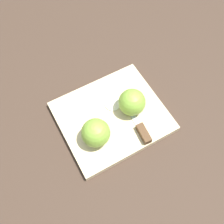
{
  "coord_description": "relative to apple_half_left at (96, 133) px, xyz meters",
  "views": [
    {
      "loc": [
        -0.22,
        -0.33,
        0.78
      ],
      "look_at": [
        0.0,
        0.0,
        0.04
      ],
      "focal_mm": 42.0,
      "sensor_mm": 36.0,
      "label": 1
    }
  ],
  "objects": [
    {
      "name": "apple_slice",
      "position": [
        0.11,
        0.07,
        -0.04
      ],
      "size": [
        0.05,
        0.05,
        0.0
      ],
      "color": "beige",
      "rests_on": "cutting_board"
    },
    {
      "name": "ground_plane",
      "position": [
        0.09,
        0.04,
        -0.07
      ],
      "size": [
        4.0,
        4.0,
        0.0
      ],
      "primitive_type": "plane",
      "color": "#38281E"
    },
    {
      "name": "apple_half_left",
      "position": [
        0.0,
        0.0,
        0.0
      ],
      "size": [
        0.09,
        0.09,
        0.09
      ],
      "rotation": [
        0.0,
        0.0,
        2.62
      ],
      "color": "olive",
      "rests_on": "cutting_board"
    },
    {
      "name": "knife",
      "position": [
        0.13,
        -0.07,
        -0.03
      ],
      "size": [
        0.05,
        0.16,
        0.02
      ],
      "rotation": [
        0.0,
        0.0,
        1.4
      ],
      "color": "silver",
      "rests_on": "cutting_board"
    },
    {
      "name": "cutting_board",
      "position": [
        0.09,
        0.04,
        -0.06
      ],
      "size": [
        0.36,
        0.32,
        0.02
      ],
      "color": "#D1B789",
      "rests_on": "ground_plane"
    },
    {
      "name": "apple_half_right",
      "position": [
        0.15,
        0.02,
        -0.0
      ],
      "size": [
        0.09,
        0.09,
        0.09
      ],
      "rotation": [
        0.0,
        0.0,
        1.94
      ],
      "color": "olive",
      "rests_on": "cutting_board"
    }
  ]
}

